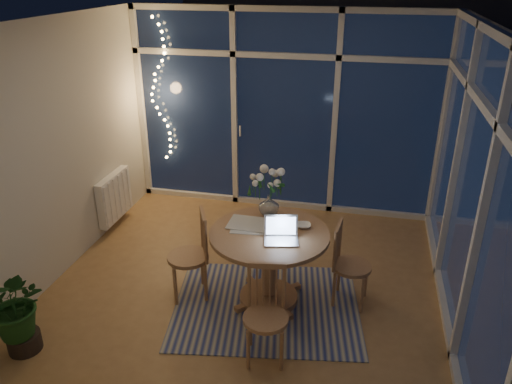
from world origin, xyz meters
TOP-DOWN VIEW (x-y plane):
  - floor at (0.00, 0.00)m, footprint 4.00×4.00m
  - ceiling at (0.00, 0.00)m, footprint 4.00×4.00m
  - wall_back at (0.00, 2.00)m, footprint 4.00×0.04m
  - wall_front at (0.00, -2.00)m, footprint 4.00×0.04m
  - wall_left at (-2.00, 0.00)m, footprint 0.04×4.00m
  - wall_right at (2.00, 0.00)m, footprint 0.04×4.00m
  - window_wall_back at (0.00, 1.96)m, footprint 4.00×0.10m
  - window_wall_right at (1.96, 0.00)m, footprint 0.10×4.00m
  - radiator at (-1.94, 0.90)m, footprint 0.10×0.70m
  - fairy_lights at (-1.65, 1.88)m, footprint 0.24×0.10m
  - garden_patio at (0.50, 5.00)m, footprint 12.00×6.00m
  - garden_fence at (0.00, 5.50)m, footprint 11.00×0.08m
  - neighbour_roof at (0.30, 8.50)m, footprint 7.00×3.00m
  - garden_shrubs at (-0.80, 3.40)m, footprint 0.90×0.90m
  - rug at (0.26, -0.31)m, footprint 1.98×1.69m
  - dining_table at (0.26, -0.21)m, footprint 1.29×1.29m
  - chair_left at (-0.53, -0.29)m, footprint 0.57×0.57m
  - chair_right at (1.03, -0.05)m, footprint 0.43×0.43m
  - chair_front at (0.39, -0.99)m, footprint 0.46×0.46m
  - laptop at (0.39, -0.35)m, footprint 0.36×0.32m
  - flower_vase at (0.18, 0.14)m, footprint 0.23×0.23m
  - bowl at (0.55, -0.04)m, footprint 0.17×0.17m
  - newspapers at (0.04, -0.13)m, footprint 0.42×0.33m
  - phone at (0.42, -0.32)m, footprint 0.13×0.11m
  - potted_plant at (-1.65, -1.36)m, footprint 0.64×0.59m

SIDE VIEW (x-z plane):
  - garden_patio at x=0.50m, z-range -0.11..-0.01m
  - floor at x=0.00m, z-range 0.00..0.00m
  - rug at x=0.26m, z-range 0.00..0.01m
  - potted_plant at x=-1.65m, z-range 0.00..0.76m
  - dining_table at x=0.26m, z-range 0.00..0.77m
  - radiator at x=-1.94m, z-range 0.11..0.69m
  - chair_right at x=1.03m, z-range 0.00..0.85m
  - chair_front at x=0.39m, z-range 0.00..0.85m
  - garden_shrubs at x=-0.80m, z-range 0.00..0.90m
  - chair_left at x=-0.53m, z-range 0.00..0.92m
  - phone at x=0.42m, z-range 0.77..0.78m
  - newspapers at x=0.04m, z-range 0.77..0.78m
  - bowl at x=0.55m, z-range 0.77..0.80m
  - flower_vase at x=0.18m, z-range 0.77..0.98m
  - laptop at x=0.39m, z-range 0.77..0.99m
  - garden_fence at x=0.00m, z-range 0.00..1.80m
  - wall_back at x=0.00m, z-range 0.00..2.60m
  - wall_front at x=0.00m, z-range 0.00..2.60m
  - wall_left at x=-2.00m, z-range 0.00..2.60m
  - wall_right at x=2.00m, z-range 0.00..2.60m
  - window_wall_back at x=0.00m, z-range 0.00..2.60m
  - window_wall_right at x=1.96m, z-range 0.00..2.60m
  - fairy_lights at x=-1.65m, z-range 0.60..2.45m
  - neighbour_roof at x=0.30m, z-range 1.10..3.30m
  - ceiling at x=0.00m, z-range 2.60..2.60m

